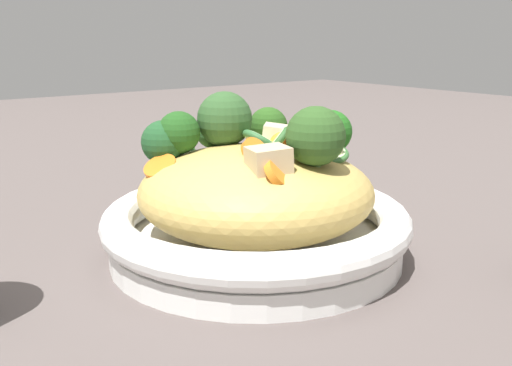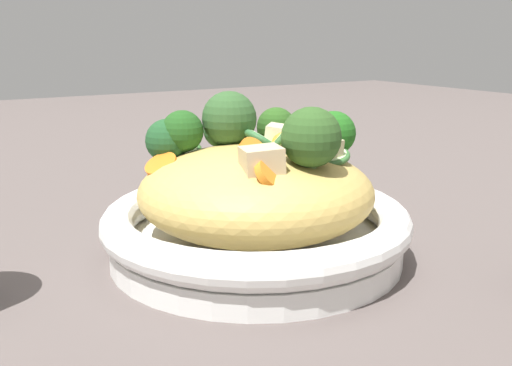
# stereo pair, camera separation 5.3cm
# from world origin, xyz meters

# --- Properties ---
(ground_plane) EXTENTS (3.00, 3.00, 0.00)m
(ground_plane) POSITION_xyz_m (0.00, 0.00, 0.00)
(ground_plane) COLOR #574D4A
(serving_bowl) EXTENTS (0.28, 0.28, 0.05)m
(serving_bowl) POSITION_xyz_m (0.00, 0.00, 0.03)
(serving_bowl) COLOR white
(serving_bowl) RESTS_ON ground_plane
(noodle_heap) EXTENTS (0.21, 0.21, 0.08)m
(noodle_heap) POSITION_xyz_m (-0.00, 0.00, 0.06)
(noodle_heap) COLOR tan
(noodle_heap) RESTS_ON serving_bowl
(broccoli_florets) EXTENTS (0.20, 0.18, 0.07)m
(broccoli_florets) POSITION_xyz_m (-0.02, 0.01, 0.11)
(broccoli_florets) COLOR #A4C273
(broccoli_florets) RESTS_ON serving_bowl
(carrot_coins) EXTENTS (0.14, 0.13, 0.04)m
(carrot_coins) POSITION_xyz_m (0.01, -0.02, 0.10)
(carrot_coins) COLOR orange
(carrot_coins) RESTS_ON serving_bowl
(zucchini_slices) EXTENTS (0.18, 0.14, 0.05)m
(zucchini_slices) POSITION_xyz_m (-0.02, 0.01, 0.09)
(zucchini_slices) COLOR beige
(zucchini_slices) RESTS_ON serving_bowl
(chicken_chunks) EXTENTS (0.10, 0.10, 0.03)m
(chicken_chunks) POSITION_xyz_m (0.03, 0.02, 0.10)
(chicken_chunks) COLOR #D0B88A
(chicken_chunks) RESTS_ON serving_bowl
(chopsticks_pair) EXTENTS (0.18, 0.15, 0.01)m
(chopsticks_pair) POSITION_xyz_m (-0.25, 0.21, 0.00)
(chopsticks_pair) COLOR tan
(chopsticks_pair) RESTS_ON ground_plane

